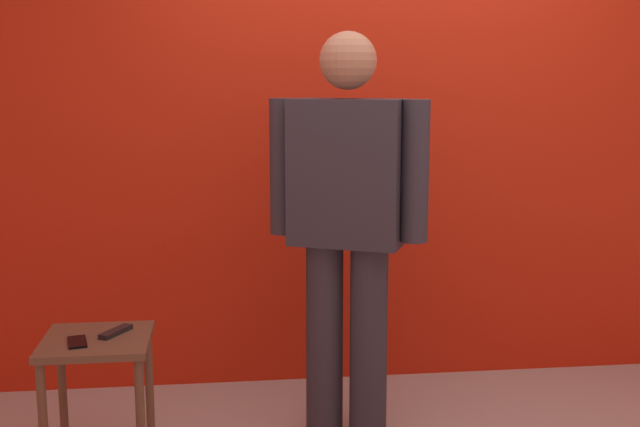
# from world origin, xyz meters

# --- Properties ---
(back_wall_red) EXTENTS (5.75, 0.12, 3.11)m
(back_wall_red) POSITION_xyz_m (0.00, 1.27, 1.56)
(back_wall_red) COLOR red
(back_wall_red) RESTS_ON ground_plane
(standing_person) EXTENTS (0.70, 0.42, 1.82)m
(standing_person) POSITION_xyz_m (-0.33, 0.50, 1.02)
(standing_person) COLOR #2D2D38
(standing_person) RESTS_ON ground_plane
(side_table) EXTENTS (0.43, 0.43, 0.58)m
(side_table) POSITION_xyz_m (-1.39, 0.27, 0.47)
(side_table) COLOR brown
(side_table) RESTS_ON ground_plane
(cell_phone) EXTENTS (0.10, 0.16, 0.01)m
(cell_phone) POSITION_xyz_m (-1.45, 0.21, 0.59)
(cell_phone) COLOR black
(cell_phone) RESTS_ON side_table
(tv_remote) EXTENTS (0.13, 0.17, 0.02)m
(tv_remote) POSITION_xyz_m (-1.31, 0.31, 0.59)
(tv_remote) COLOR black
(tv_remote) RESTS_ON side_table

